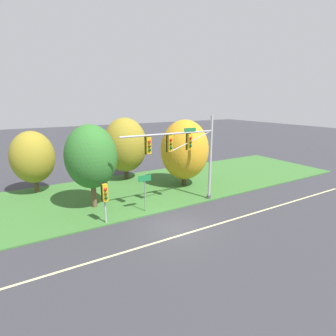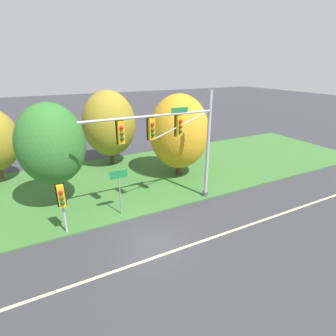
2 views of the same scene
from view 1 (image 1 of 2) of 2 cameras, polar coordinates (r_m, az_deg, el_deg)
name	(u,v)px [view 1 (image 1 of 2)]	position (r m, az deg, el deg)	size (l,w,h in m)	color
ground_plane	(175,227)	(18.56, 1.53, -12.65)	(160.00, 160.00, 0.00)	#333338
lane_stripe	(185,234)	(17.67, 3.65, -14.14)	(36.00, 0.16, 0.01)	beige
grass_verge	(129,191)	(25.36, -8.41, -5.08)	(48.00, 11.50, 0.10)	#386B2D
traffic_signal_mast	(186,150)	(20.85, 3.97, 4.03)	(8.23, 0.49, 7.19)	#9EA0A5
pedestrian_signal_near_kerb	(105,195)	(18.46, -13.54, -5.70)	(0.46, 0.55, 2.96)	#9EA0A5
route_sign_post	(145,186)	(20.10, -5.07, -4.03)	(1.05, 0.08, 2.95)	slate
tree_nearest_road	(33,157)	(26.79, -27.38, 2.09)	(3.80, 3.80, 5.76)	#4C3823
tree_left_of_mast	(91,157)	(21.15, -16.39, 2.35)	(4.00, 4.00, 6.65)	brown
tree_behind_signpost	(125,145)	(28.53, -9.29, 4.95)	(4.63, 4.63, 6.65)	#423021
tree_mid_verge	(185,150)	(26.06, 3.63, 3.95)	(4.75, 4.75, 6.60)	#423021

